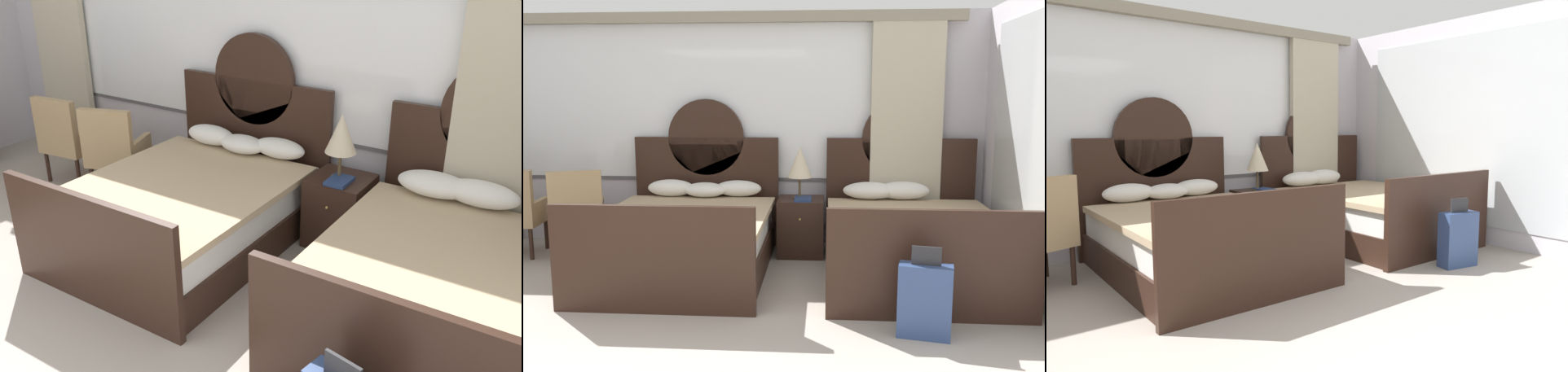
{
  "view_description": "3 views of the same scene",
  "coord_description": "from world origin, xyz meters",
  "views": [
    {
      "loc": [
        3.16,
        -0.22,
        2.55
      ],
      "look_at": [
        1.27,
        2.74,
        0.98
      ],
      "focal_mm": 38.98,
      "sensor_mm": 36.0,
      "label": 1
    },
    {
      "loc": [
        1.61,
        -2.27,
        1.79
      ],
      "look_at": [
        1.24,
        2.8,
        0.95
      ],
      "focal_mm": 39.31,
      "sensor_mm": 36.0,
      "label": 2
    },
    {
      "loc": [
        -1.71,
        -0.94,
        1.38
      ],
      "look_at": [
        1.26,
        2.84,
        0.79
      ],
      "focal_mm": 32.84,
      "sensor_mm": 36.0,
      "label": 3
    }
  ],
  "objects": [
    {
      "name": "wall_back_window",
      "position": [
        0.0,
        4.36,
        1.44
      ],
      "size": [
        6.81,
        0.22,
        2.7
      ],
      "color": "silver",
      "rests_on": "ground_plane"
    },
    {
      "name": "bed_near_window",
      "position": [
        0.23,
        3.23,
        0.36
      ],
      "size": [
        1.68,
        2.23,
        1.71
      ],
      "color": "black",
      "rests_on": "ground_plane"
    },
    {
      "name": "bed_near_mirror",
      "position": [
        2.45,
        3.23,
        0.36
      ],
      "size": [
        1.68,
        2.23,
        1.71
      ],
      "color": "black",
      "rests_on": "ground_plane"
    },
    {
      "name": "nightstand_between_beds",
      "position": [
        1.34,
        3.91,
        0.32
      ],
      "size": [
        0.5,
        0.53,
        0.63
      ],
      "color": "black",
      "rests_on": "ground_plane"
    },
    {
      "name": "table_lamp_on_nightstand",
      "position": [
        1.33,
        3.89,
        1.03
      ],
      "size": [
        0.27,
        0.27,
        0.57
      ],
      "color": "brown",
      "rests_on": "nightstand_between_beds"
    },
    {
      "name": "book_on_nightstand",
      "position": [
        1.37,
        3.81,
        0.65
      ],
      "size": [
        0.18,
        0.26,
        0.03
      ],
      "color": "navy",
      "rests_on": "nightstand_between_beds"
    },
    {
      "name": "armchair_by_window_left",
      "position": [
        -1.07,
        3.59,
        0.52
      ],
      "size": [
        0.69,
        0.69,
        0.98
      ],
      "color": "tan",
      "rests_on": "ground_plane"
    },
    {
      "name": "armchair_by_window_centre",
      "position": [
        -1.78,
        3.59,
        0.52
      ],
      "size": [
        0.6,
        0.6,
        0.98
      ],
      "color": "tan",
      "rests_on": "ground_plane"
    }
  ]
}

